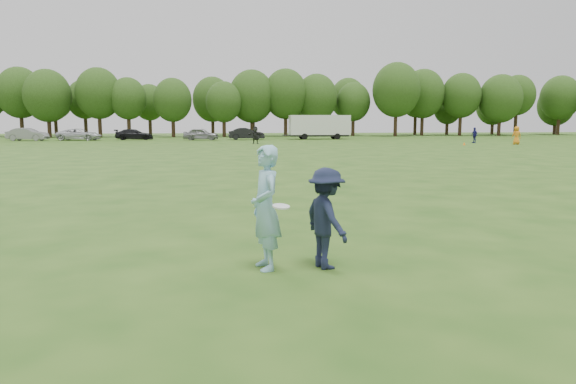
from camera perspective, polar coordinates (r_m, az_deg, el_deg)
name	(u,v)px	position (r m, az deg, el deg)	size (l,w,h in m)	color
ground	(357,272)	(8.18, 7.71, -8.84)	(200.00, 200.00, 0.00)	#254C15
thrower	(266,208)	(8.10, -2.51, -1.76)	(0.72, 0.47, 1.98)	#8AC1D6
defender	(326,218)	(8.21, 4.28, -2.93)	(1.05, 0.60, 1.62)	#191F37
player_far_b	(474,135)	(60.68, 20.00, 5.96)	(1.00, 0.42, 1.71)	navy
player_far_c	(517,135)	(57.99, 24.05, 5.77)	(0.92, 0.60, 1.88)	orange
player_far_d	(255,135)	(54.81, -3.64, 6.33)	(1.71, 0.55, 1.85)	black
car_b	(28,134)	(71.01, -26.96, 5.73)	(1.67, 4.79, 1.58)	gray
car_c	(79,135)	(69.77, -22.16, 5.93)	(2.44, 5.29, 1.47)	silver
car_d	(134,135)	(69.40, -16.72, 6.14)	(1.94, 4.77, 1.38)	black
car_e	(201,134)	(66.59, -9.64, 6.35)	(1.79, 4.44, 1.51)	gray
car_f	(246,134)	(67.15, -4.64, 6.46)	(1.63, 4.67, 1.54)	black
field_cone	(464,144)	(54.57, 19.00, 5.10)	(0.28, 0.28, 0.30)	orange
disc_in_play	(281,206)	(7.80, -0.78, -1.61)	(0.28, 0.28, 0.08)	white
cargo_trailer	(319,126)	(69.35, 3.51, 7.34)	(9.00, 2.75, 3.20)	white
treeline	(251,97)	(84.69, -4.14, 10.46)	(130.35, 18.39, 11.74)	#332114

